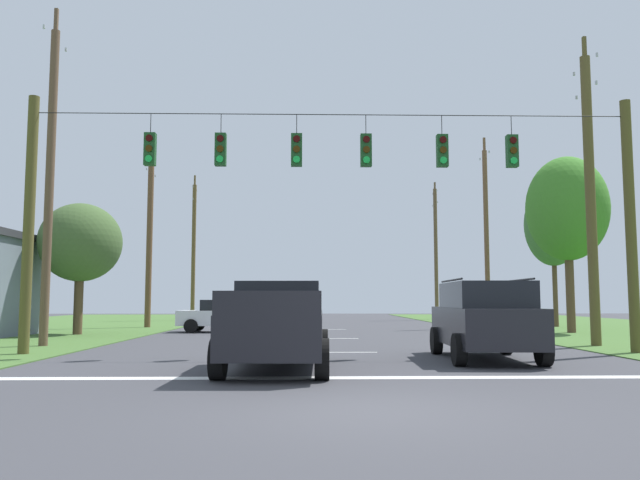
# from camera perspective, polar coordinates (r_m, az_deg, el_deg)

# --- Properties ---
(ground_plane) EXTENTS (120.00, 120.00, 0.00)m
(ground_plane) POSITION_cam_1_polar(r_m,az_deg,el_deg) (9.16, 4.10, -15.07)
(ground_plane) COLOR #3D3D42
(stop_bar_stripe) EXTENTS (14.36, 0.45, 0.01)m
(stop_bar_stripe) POSITION_cam_1_polar(r_m,az_deg,el_deg) (12.74, 2.54, -12.32)
(stop_bar_stripe) COLOR white
(stop_bar_stripe) RESTS_ON ground
(lane_dash_0) EXTENTS (2.50, 0.15, 0.01)m
(lane_dash_0) POSITION_cam_1_polar(r_m,az_deg,el_deg) (18.70, 1.29, -10.10)
(lane_dash_0) COLOR white
(lane_dash_0) RESTS_ON ground
(lane_dash_1) EXTENTS (2.50, 0.15, 0.01)m
(lane_dash_1) POSITION_cam_1_polar(r_m,az_deg,el_deg) (25.19, 0.62, -8.88)
(lane_dash_1) COLOR white
(lane_dash_1) RESTS_ON ground
(lane_dash_2) EXTENTS (2.50, 0.15, 0.01)m
(lane_dash_2) POSITION_cam_1_polar(r_m,az_deg,el_deg) (32.70, 0.17, -8.08)
(lane_dash_2) COLOR white
(lane_dash_2) RESTS_ON ground
(overhead_signal_span) EXTENTS (17.61, 0.31, 7.40)m
(overhead_signal_span) POSITION_cam_1_polar(r_m,az_deg,el_deg) (18.19, 1.15, 3.26)
(overhead_signal_span) COLOR brown
(overhead_signal_span) RESTS_ON ground
(pickup_truck) EXTENTS (2.40, 5.45, 1.95)m
(pickup_truck) POSITION_cam_1_polar(r_m,az_deg,el_deg) (14.25, -3.87, -7.69)
(pickup_truck) COLOR black
(pickup_truck) RESTS_ON ground
(suv_black) EXTENTS (2.39, 4.88, 2.05)m
(suv_black) POSITION_cam_1_polar(r_m,az_deg,el_deg) (16.90, 14.62, -6.84)
(suv_black) COLOR black
(suv_black) RESTS_ON ground
(distant_car_crossing_white) EXTENTS (4.33, 2.07, 1.52)m
(distant_car_crossing_white) POSITION_cam_1_polar(r_m,az_deg,el_deg) (30.43, -8.59, -6.74)
(distant_car_crossing_white) COLOR silver
(distant_car_crossing_white) RESTS_ON ground
(utility_pole_mid_right) EXTENTS (0.33, 1.86, 10.53)m
(utility_pole_mid_right) POSITION_cam_1_polar(r_m,az_deg,el_deg) (23.08, 23.21, 4.01)
(utility_pole_mid_right) COLOR brown
(utility_pole_mid_right) RESTS_ON ground
(utility_pole_far_right) EXTENTS (0.26, 1.88, 10.51)m
(utility_pole_far_right) POSITION_cam_1_polar(r_m,az_deg,el_deg) (35.80, 14.80, 0.51)
(utility_pole_far_right) COLOR brown
(utility_pole_far_right) RESTS_ON ground
(utility_pole_near_left) EXTENTS (0.28, 1.92, 10.58)m
(utility_pole_near_left) POSITION_cam_1_polar(r_m,az_deg,el_deg) (49.14, 10.42, -0.87)
(utility_pole_near_left) COLOR brown
(utility_pole_near_left) RESTS_ON ground
(utility_pole_far_left) EXTENTS (0.29, 1.98, 11.50)m
(utility_pole_far_left) POSITION_cam_1_polar(r_m,az_deg,el_deg) (23.07, -23.22, 5.06)
(utility_pole_far_left) COLOR brown
(utility_pole_far_left) RESTS_ON ground
(utility_pole_distant_right) EXTENTS (0.33, 2.00, 10.31)m
(utility_pole_distant_right) POSITION_cam_1_polar(r_m,az_deg,el_deg) (36.07, -15.14, 0.49)
(utility_pole_distant_right) COLOR brown
(utility_pole_distant_right) RESTS_ON ground
(utility_pole_distant_left) EXTENTS (0.29, 1.86, 10.74)m
(utility_pole_distant_left) POSITION_cam_1_polar(r_m,az_deg,el_deg) (47.37, -11.35, -0.73)
(utility_pole_distant_left) COLOR brown
(utility_pole_distant_left) RESTS_ON ground
(tree_roadside_right) EXTENTS (3.55, 3.55, 5.76)m
(tree_roadside_right) POSITION_cam_1_polar(r_m,az_deg,el_deg) (29.65, -20.81, -0.25)
(tree_roadside_right) COLOR brown
(tree_roadside_right) RESTS_ON ground
(tree_roadside_far_right) EXTENTS (3.14, 3.14, 8.06)m
(tree_roadside_far_right) POSITION_cam_1_polar(r_m,az_deg,el_deg) (37.90, 20.29, 1.27)
(tree_roadside_far_right) COLOR brown
(tree_roadside_far_right) RESTS_ON ground
(tree_roadside_left) EXTENTS (3.72, 3.72, 8.18)m
(tree_roadside_left) POSITION_cam_1_polar(r_m,az_deg,el_deg) (31.50, 21.42, 2.61)
(tree_roadside_left) COLOR brown
(tree_roadside_left) RESTS_ON ground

